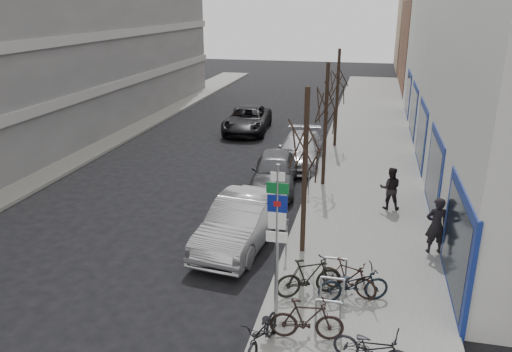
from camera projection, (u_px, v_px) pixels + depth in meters
The scene contains 25 objects.
ground at pixel (190, 303), 13.72m from camera, with size 120.00×120.00×0.00m, color black.
sidewalk_east at pixel (366, 189), 21.93m from camera, with size 5.00×70.00×0.15m, color slate.
sidewalk_west at pixel (54, 164), 25.25m from camera, with size 3.00×70.00×0.15m, color slate.
brick_building_far at pixel (470, 46), 46.40m from camera, with size 12.00×14.00×8.00m, color brown.
tan_building_far at pixel (454, 31), 59.92m from camera, with size 13.00×12.00×9.00m, color #937A5B.
highway_sign_pole at pixel (277, 231), 12.39m from camera, with size 0.55×0.10×4.20m.
bike_rack at pixel (332, 288), 13.25m from camera, with size 0.66×2.26×0.83m.
tree_near at pixel (306, 133), 15.03m from camera, with size 1.80×1.80×5.50m.
tree_mid at pixel (327, 96), 21.01m from camera, with size 1.80×1.80×5.50m.
tree_far at pixel (338, 75), 26.99m from camera, with size 1.80×1.80×5.50m.
meter_front at pixel (286, 234), 15.72m from camera, with size 0.10×0.08×1.27m.
meter_mid at pixel (309, 178), 20.78m from camera, with size 0.10×0.08×1.27m.
meter_back at pixel (323, 143), 25.83m from camera, with size 0.10×0.08×1.27m.
bike_near_left at pixel (262, 331), 11.43m from camera, with size 0.56×1.85×1.13m, color black.
bike_near_right at pixel (307, 319), 11.87m from camera, with size 0.54×1.80×1.09m, color black.
bike_mid_curb at pixel (354, 281), 13.41m from camera, with size 0.59×1.95×1.19m, color black.
bike_mid_inner at pixel (309, 277), 13.65m from camera, with size 0.57×1.92×1.17m, color black.
bike_far_curb at pixel (373, 344), 11.00m from camera, with size 0.54×1.78×1.09m, color black.
bike_far_inner at pixel (349, 277), 13.75m from camera, with size 0.51×1.70×1.03m, color black.
parked_car_front at pixel (241, 222), 16.80m from camera, with size 1.78×5.09×1.68m, color #B6B6BB.
parked_car_mid at pixel (275, 171), 22.01m from camera, with size 1.90×4.73×1.61m, color #47474C.
parked_car_back at pixel (300, 150), 25.34m from camera, with size 2.10×5.16×1.50m, color #B4B3B9.
lane_car at pixel (247, 120), 31.69m from camera, with size 2.57×5.58×1.55m, color black.
pedestrian_near at pixel (436, 225), 15.91m from camera, with size 0.69×0.45×1.90m, color black.
pedestrian_far at pixel (390, 188), 19.37m from camera, with size 0.63×0.43×1.71m, color black.
Camera 1 is at (4.44, -11.08, 7.84)m, focal length 35.00 mm.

